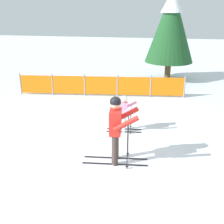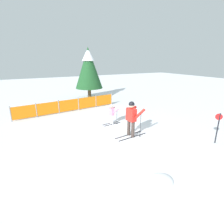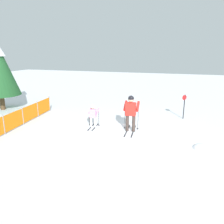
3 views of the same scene
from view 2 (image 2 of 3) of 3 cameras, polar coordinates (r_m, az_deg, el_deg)
name	(u,v)px [view 2 (image 2 of 3)]	position (r m, az deg, el deg)	size (l,w,h in m)	color
ground_plane	(128,137)	(8.40, 5.31, -8.20)	(60.00, 60.00, 0.00)	white
skier_adult	(132,116)	(8.16, 6.45, -1.21)	(1.64, 0.77, 1.71)	black
skier_child	(112,112)	(9.78, -0.08, -0.15)	(1.10, 0.55, 1.15)	black
safety_fence	(69,105)	(12.46, -13.87, 2.13)	(7.13, 0.86, 0.94)	gray
conifer_far	(89,67)	(16.25, -7.68, 14.26)	(2.46, 2.46, 4.57)	#4C3823
trail_marker	(218,125)	(8.78, 31.31, -3.59)	(0.20, 0.22, 1.37)	black
snow_mound	(160,182)	(5.88, 15.47, -21.07)	(0.84, 0.72, 0.34)	white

